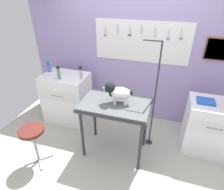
{
  "coord_description": "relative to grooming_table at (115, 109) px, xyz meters",
  "views": [
    {
      "loc": [
        0.52,
        -1.85,
        2.3
      ],
      "look_at": [
        -0.11,
        0.2,
        1.03
      ],
      "focal_mm": 30.04,
      "sensor_mm": 36.0,
      "label": 1
    }
  ],
  "objects": [
    {
      "name": "ground",
      "position": [
        0.07,
        -0.22,
        -0.82
      ],
      "size": [
        4.4,
        4.0,
        0.04
      ],
      "primitive_type": "cube",
      "color": "#B6B8A3"
    },
    {
      "name": "rear_wall_panel",
      "position": [
        0.08,
        1.06,
        0.36
      ],
      "size": [
        4.0,
        0.09,
        2.3
      ],
      "color": "#A18FC6",
      "rests_on": "ground"
    },
    {
      "name": "grooming_table",
      "position": [
        0.0,
        0.0,
        0.0
      ],
      "size": [
        0.97,
        0.6,
        0.9
      ],
      "color": "#2D2D33",
      "rests_on": "ground"
    },
    {
      "name": "grooming_arm",
      "position": [
        0.5,
        0.32,
        0.0
      ],
      "size": [
        0.29,
        0.11,
        1.7
      ],
      "color": "#2D2D33",
      "rests_on": "ground"
    },
    {
      "name": "dog",
      "position": [
        0.02,
        0.03,
        0.26
      ],
      "size": [
        0.41,
        0.22,
        0.3
      ],
      "color": "white",
      "rests_on": "grooming_table"
    },
    {
      "name": "counter_left",
      "position": [
        -1.09,
        0.54,
        -0.33
      ],
      "size": [
        0.8,
        0.58,
        0.93
      ],
      "color": "white",
      "rests_on": "ground"
    },
    {
      "name": "cabinet_right",
      "position": [
        1.34,
        0.46,
        -0.37
      ],
      "size": [
        0.68,
        0.54,
        0.86
      ],
      "color": "white",
      "rests_on": "ground"
    },
    {
      "name": "stool",
      "position": [
        -1.03,
        -0.54,
        -0.3
      ],
      "size": [
        0.34,
        0.34,
        0.61
      ],
      "color": "#9E9EA3",
      "rests_on": "ground"
    },
    {
      "name": "conditioner_bottle",
      "position": [
        -1.43,
        0.61,
        0.21
      ],
      "size": [
        0.07,
        0.07,
        0.2
      ],
      "color": "#3D74C5",
      "rests_on": "counter_left"
    },
    {
      "name": "spray_bottle_short",
      "position": [
        -0.74,
        0.5,
        0.22
      ],
      "size": [
        0.05,
        0.05,
        0.22
      ],
      "color": "#B2ADBD",
      "rests_on": "counter_left"
    },
    {
      "name": "shampoo_bottle",
      "position": [
        -1.09,
        0.39,
        0.23
      ],
      "size": [
        0.05,
        0.05,
        0.23
      ],
      "color": "#41985B",
      "rests_on": "counter_left"
    },
    {
      "name": "supply_tray",
      "position": [
        1.2,
        0.45,
        0.08
      ],
      "size": [
        0.24,
        0.18,
        0.04
      ],
      "color": "blue",
      "rests_on": "cabinet_right"
    }
  ]
}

